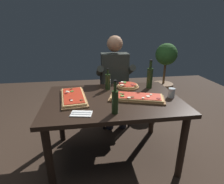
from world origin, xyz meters
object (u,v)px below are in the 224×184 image
at_px(tumbler_far_side, 108,83).
at_px(potted_plant_corner, 165,71).
at_px(vinegar_bottle_green, 108,81).
at_px(diner_chair, 114,92).
at_px(pizza_round_far, 128,86).
at_px(tumbler_near_camera, 171,93).
at_px(pizza_rectangular_left, 73,97).
at_px(pizza_rectangular_front, 137,97).
at_px(wine_bottle_dark, 150,77).
at_px(dining_table, 113,106).
at_px(seated_diner, 115,78).
at_px(oil_bottle_amber, 115,101).

height_order(tumbler_far_side, potted_plant_corner, potted_plant_corner).
xyz_separation_m(vinegar_bottle_green, diner_chair, (0.16, 0.57, -0.35)).
height_order(pizza_round_far, tumbler_far_side, tumbler_far_side).
distance_m(pizza_round_far, tumbler_near_camera, 0.54).
relative_size(pizza_rectangular_left, vinegar_bottle_green, 2.21).
relative_size(pizza_rectangular_front, wine_bottle_dark, 1.78).
xyz_separation_m(pizza_rectangular_front, tumbler_far_side, (-0.24, 0.47, 0.02)).
bearing_deg(pizza_rectangular_left, potted_plant_corner, 41.73).
bearing_deg(tumbler_far_side, pizza_rectangular_front, -62.39).
xyz_separation_m(pizza_rectangular_front, diner_chair, (-0.09, 0.92, -0.27)).
xyz_separation_m(dining_table, tumbler_near_camera, (0.62, -0.06, 0.14)).
xyz_separation_m(pizza_round_far, potted_plant_corner, (1.05, 1.24, -0.15)).
xyz_separation_m(tumbler_near_camera, seated_diner, (-0.47, 0.80, -0.05)).
bearing_deg(oil_bottle_amber, dining_table, 84.58).
bearing_deg(dining_table, pizza_round_far, 53.03).
height_order(oil_bottle_amber, diner_chair, oil_bottle_amber).
bearing_deg(seated_diner, tumbler_far_side, -114.35).
xyz_separation_m(pizza_round_far, oil_bottle_amber, (-0.27, -0.65, 0.09)).
height_order(pizza_round_far, tumbler_near_camera, tumbler_near_camera).
height_order(pizza_round_far, seated_diner, seated_diner).
bearing_deg(seated_diner, dining_table, -101.39).
height_order(wine_bottle_dark, tumbler_far_side, wine_bottle_dark).
distance_m(pizza_rectangular_front, pizza_round_far, 0.38).
bearing_deg(oil_bottle_amber, pizza_rectangular_left, 134.38).
height_order(oil_bottle_amber, potted_plant_corner, potted_plant_corner).
bearing_deg(wine_bottle_dark, pizza_round_far, 168.23).
bearing_deg(pizza_rectangular_front, potted_plant_corner, 57.24).
relative_size(oil_bottle_amber, tumbler_near_camera, 3.02).
distance_m(wine_bottle_dark, tumbler_near_camera, 0.36).
bearing_deg(potted_plant_corner, wine_bottle_dark, -121.53).
distance_m(vinegar_bottle_green, diner_chair, 0.69).
bearing_deg(pizza_round_far, diner_chair, 99.16).
bearing_deg(tumbler_far_side, dining_table, -89.56).
xyz_separation_m(pizza_rectangular_front, pizza_round_far, (-0.01, 0.38, 0.00)).
relative_size(oil_bottle_amber, potted_plant_corner, 0.26).
bearing_deg(dining_table, pizza_rectangular_left, 173.51).
bearing_deg(dining_table, potted_plant_corner, 50.46).
xyz_separation_m(pizza_rectangular_left, oil_bottle_amber, (0.38, -0.38, 0.09)).
xyz_separation_m(pizza_round_far, seated_diner, (-0.09, 0.42, -0.02)).
bearing_deg(tumbler_near_camera, dining_table, 174.07).
relative_size(vinegar_bottle_green, potted_plant_corner, 0.22).
xyz_separation_m(vinegar_bottle_green, tumbler_near_camera, (0.63, -0.35, -0.05)).
bearing_deg(seated_diner, potted_plant_corner, 35.84).
xyz_separation_m(oil_bottle_amber, tumbler_far_side, (0.03, 0.74, -0.07)).
relative_size(pizza_round_far, seated_diner, 0.20).
bearing_deg(potted_plant_corner, tumbler_near_camera, -112.37).
relative_size(vinegar_bottle_green, seated_diner, 0.19).
bearing_deg(vinegar_bottle_green, pizza_rectangular_front, -53.53).
relative_size(vinegar_bottle_green, tumbler_far_side, 2.89).
xyz_separation_m(oil_bottle_amber, tumbler_near_camera, (0.65, 0.27, -0.06)).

